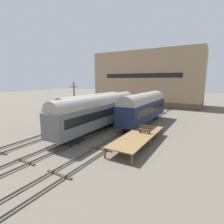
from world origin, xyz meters
The scene contains 12 objects.
ground_plane centered at (0.00, 0.00, 0.00)m, with size 200.00×200.00×0.00m, color #60594C.
track_left centered at (-4.41, 0.00, 0.14)m, with size 2.60×60.00×0.26m.
track_middle centered at (0.00, 0.00, 0.14)m, with size 2.60×60.00×0.26m.
track_right centered at (4.41, 0.00, 0.14)m, with size 2.60×60.00×0.26m.
train_car_brown centered at (-4.41, 7.39, 2.84)m, with size 2.84×16.16×4.97m.
train_car_grey centered at (0.00, 3.24, 3.05)m, with size 2.84×18.59×5.31m.
train_car_navy centered at (4.41, 9.98, 3.03)m, with size 3.12×15.02×5.36m.
station_platform centered at (7.29, 0.51, 1.02)m, with size 3.13×10.45×1.11m.
bench centered at (7.60, 1.84, 1.59)m, with size 1.40×0.40×0.91m.
person_worker centered at (-2.55, -2.01, 1.08)m, with size 0.32×0.32×1.78m.
utility_pole centered at (-7.05, 5.55, 3.72)m, with size 1.80×0.24×7.12m.
warehouse_building centered at (-3.79, 35.12, 7.90)m, with size 31.70×11.49×15.79m.
Camera 1 is at (14.46, -17.90, 7.46)m, focal length 28.00 mm.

